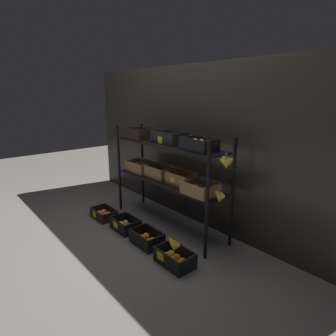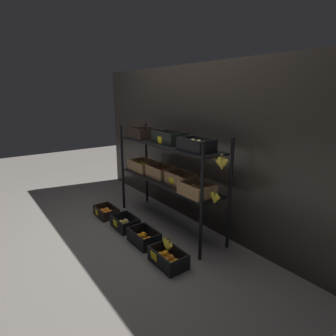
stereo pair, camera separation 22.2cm
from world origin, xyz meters
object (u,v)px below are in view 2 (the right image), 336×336
object	(u,v)px
display_rack	(168,163)
crate_ground_center_orange	(144,238)
crate_ground_right_orange	(168,259)
crate_ground_apple_gold	(125,224)
banana_bunch_loose	(168,245)
crate_ground_orange	(106,212)

from	to	relation	value
display_rack	crate_ground_center_orange	world-z (taller)	display_rack
crate_ground_right_orange	crate_ground_center_orange	bearing A→B (deg)	177.68
crate_ground_apple_gold	banana_bunch_loose	bearing A→B (deg)	-1.78
crate_ground_apple_gold	banana_bunch_loose	distance (m)	0.86
display_rack	crate_ground_right_orange	bearing A→B (deg)	-36.31
crate_ground_center_orange	banana_bunch_loose	size ratio (longest dim) A/B	2.08
crate_ground_orange	banana_bunch_loose	world-z (taller)	banana_bunch_loose
banana_bunch_loose	crate_ground_center_orange	bearing A→B (deg)	177.07
crate_ground_center_orange	crate_ground_right_orange	distance (m)	0.44
crate_ground_apple_gold	crate_ground_right_orange	size ratio (longest dim) A/B	0.92
crate_ground_center_orange	crate_ground_apple_gold	bearing A→B (deg)	179.49
display_rack	crate_ground_right_orange	world-z (taller)	display_rack
crate_ground_center_orange	banana_bunch_loose	distance (m)	0.46
crate_ground_center_orange	crate_ground_right_orange	bearing A→B (deg)	-2.32
crate_ground_apple_gold	crate_ground_orange	bearing A→B (deg)	-175.14
display_rack	crate_ground_center_orange	xyz separation A→B (m)	(0.18, -0.44, -0.68)
display_rack	crate_ground_orange	world-z (taller)	display_rack
crate_ground_right_orange	banana_bunch_loose	xyz separation A→B (m)	(0.01, -0.00, 0.14)
crate_ground_right_orange	crate_ground_apple_gold	bearing A→B (deg)	178.55
crate_ground_apple_gold	crate_ground_right_orange	xyz separation A→B (m)	(0.84, -0.02, 0.00)
crate_ground_apple_gold	crate_ground_right_orange	distance (m)	0.84
crate_ground_orange	crate_ground_apple_gold	size ratio (longest dim) A/B	1.02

